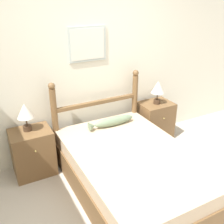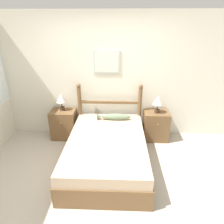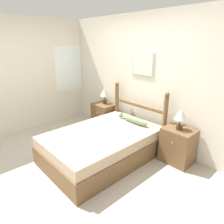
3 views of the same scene
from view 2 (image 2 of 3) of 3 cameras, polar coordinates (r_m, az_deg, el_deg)
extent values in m
plane|color=#B7AD9E|center=(3.29, -4.09, -20.43)|extent=(16.00, 16.00, 0.00)
cube|color=beige|center=(4.21, -2.10, 9.81)|extent=(6.40, 0.06, 2.55)
cube|color=#ADB7B2|center=(4.10, -1.51, 14.03)|extent=(0.53, 0.02, 0.46)
cube|color=beige|center=(4.08, -1.52, 14.01)|extent=(0.47, 0.01, 0.40)
cube|color=brown|center=(3.62, -1.45, -12.16)|extent=(1.34, 2.02, 0.33)
cube|color=tan|center=(3.47, -1.49, -8.72)|extent=(1.30, 1.98, 0.18)
cylinder|color=brown|center=(4.34, -9.03, -0.11)|extent=(0.08, 0.08, 1.11)
sphere|color=brown|center=(4.14, -9.55, 7.38)|extent=(0.09, 0.09, 0.09)
cylinder|color=brown|center=(4.28, 7.76, -0.38)|extent=(0.08, 0.08, 1.11)
sphere|color=brown|center=(4.08, 8.22, 7.21)|extent=(0.09, 0.09, 0.09)
cube|color=brown|center=(4.17, -0.71, 2.80)|extent=(1.26, 0.06, 0.05)
cube|color=brown|center=(4.45, -13.52, -3.31)|extent=(0.52, 0.41, 0.63)
sphere|color=tan|center=(4.20, -14.44, -2.98)|extent=(0.02, 0.02, 0.02)
cube|color=brown|center=(4.36, 12.33, -3.79)|extent=(0.52, 0.41, 0.63)
sphere|color=tan|center=(4.11, 12.98, -3.49)|extent=(0.02, 0.02, 0.02)
cylinder|color=#422D1E|center=(4.34, -14.04, 1.00)|extent=(0.11, 0.11, 0.07)
cylinder|color=#422D1E|center=(4.31, -14.15, 2.11)|extent=(0.02, 0.02, 0.11)
cone|color=beige|center=(4.26, -14.36, 3.99)|extent=(0.21, 0.21, 0.19)
cylinder|color=#422D1E|center=(4.19, 12.72, 0.30)|extent=(0.11, 0.11, 0.07)
cylinder|color=#422D1E|center=(4.16, 12.83, 1.44)|extent=(0.02, 0.02, 0.11)
cone|color=beige|center=(4.11, 13.02, 3.38)|extent=(0.21, 0.21, 0.19)
ellipsoid|color=gray|center=(4.02, 1.07, -1.36)|extent=(0.60, 0.12, 0.13)
cone|color=gray|center=(4.04, -3.70, -1.28)|extent=(0.08, 0.12, 0.12)
camera|label=1|loc=(1.80, -64.07, 8.34)|focal=42.00mm
camera|label=3|loc=(2.43, 70.09, 1.68)|focal=32.00mm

